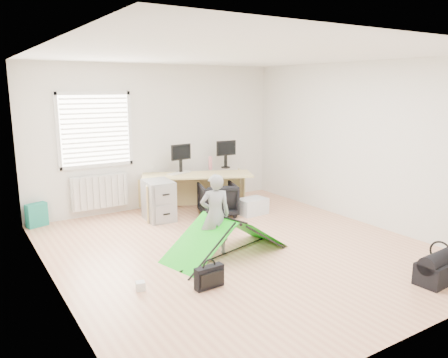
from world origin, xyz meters
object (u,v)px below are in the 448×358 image
laptop_bag (209,277)px  filing_cabinet (159,200)px  office_chair (218,199)px  desk (197,192)px  monitor_right (226,158)px  kite (226,236)px  monitor_left (181,162)px  person (215,215)px  storage_crate (252,206)px  thermos (210,163)px  duffel_bag (438,271)px

laptop_bag → filing_cabinet: bearing=74.7°
office_chair → desk: bearing=-56.9°
monitor_right → kite: size_ratio=0.25×
laptop_bag → monitor_left: bearing=65.5°
desk → filing_cabinet: (-0.86, -0.17, 0.00)m
monitor_right → person: size_ratio=0.37×
filing_cabinet → desk: bearing=15.1°
filing_cabinet → storage_crate: filing_cabinet is taller
monitor_left → laptop_bag: 3.53m
thermos → desk: bearing=-147.7°
monitor_left → duffel_bag: 4.73m
office_chair → laptop_bag: 2.92m
monitor_left → laptop_bag: size_ratio=1.19×
desk → thermos: (0.45, 0.29, 0.48)m
storage_crate → laptop_bag: size_ratio=1.46×
monitor_left → kite: 2.58m
laptop_bag → monitor_right: bearing=51.7°
kite → duffel_bag: bearing=-66.1°
kite → laptop_bag: (-0.72, -0.77, -0.13)m
filing_cabinet → office_chair: (1.01, -0.33, -0.05)m
filing_cabinet → person: 1.92m
filing_cabinet → storage_crate: size_ratio=1.36×
filing_cabinet → storage_crate: (1.59, -0.59, -0.21)m
desk → office_chair: desk is taller
kite → monitor_right: bearing=43.0°
filing_cabinet → duffel_bag: filing_cabinet is taller
desk → filing_cabinet: size_ratio=2.90×
desk → kite: 2.29m
office_chair → kite: office_chair is taller
thermos → storage_crate: bearing=-75.3°
person → storage_crate: size_ratio=2.21×
filing_cabinet → laptop_bag: bearing=-98.0°
thermos → office_chair: (-0.31, -0.78, -0.53)m
desk → person: 2.26m
thermos → person: bearing=-119.2°
storage_crate → duffel_bag: 3.51m
monitor_right → person: bearing=-122.4°
office_chair → duffel_bag: bearing=119.1°
filing_cabinet → thermos: size_ratio=2.68×
laptop_bag → duffel_bag: same height
desk → laptop_bag: size_ratio=5.73×
desk → laptop_bag: (-1.47, -2.93, -0.21)m
kite → duffel_bag: kite is taller
laptop_bag → office_chair: bearing=53.6°
monitor_left → desk: bearing=-62.0°
kite → monitor_left: bearing=62.8°
thermos → person: 2.72m
thermos → laptop_bag: 3.81m
monitor_right → office_chair: monitor_right is taller
office_chair → monitor_right: bearing=-113.2°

